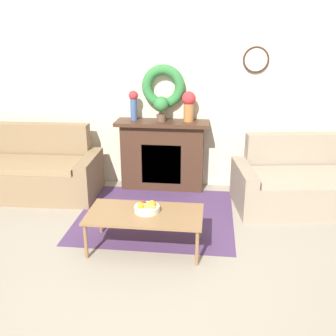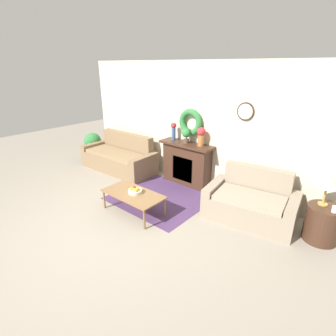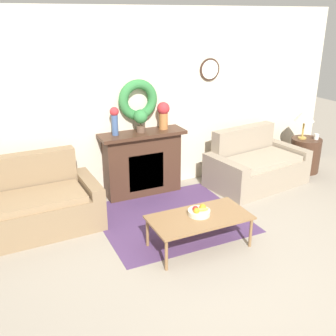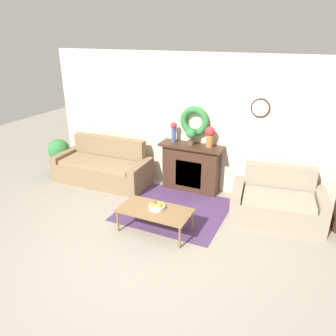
# 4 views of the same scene
# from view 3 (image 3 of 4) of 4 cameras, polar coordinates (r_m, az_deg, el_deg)

# --- Properties ---
(ground_plane) EXTENTS (16.00, 16.00, 0.00)m
(ground_plane) POSITION_cam_3_polar(r_m,az_deg,el_deg) (4.28, 11.28, -16.03)
(ground_plane) COLOR gray
(floor_rug) EXTENTS (1.87, 1.71, 0.01)m
(floor_rug) POSITION_cam_3_polar(r_m,az_deg,el_deg) (5.37, 0.42, -7.23)
(floor_rug) COLOR #4C335B
(floor_rug) RESTS_ON ground_plane
(wall_back) EXTENTS (6.80, 0.20, 2.70)m
(wall_back) POSITION_cam_3_polar(r_m,az_deg,el_deg) (5.92, -3.48, 9.43)
(wall_back) COLOR beige
(wall_back) RESTS_ON ground_plane
(fireplace) EXTENTS (1.28, 0.41, 0.98)m
(fireplace) POSITION_cam_3_polar(r_m,az_deg,el_deg) (5.93, -3.75, 0.78)
(fireplace) COLOR #42281C
(fireplace) RESTS_ON ground_plane
(couch_left) EXTENTS (2.07, 0.95, 0.92)m
(couch_left) POSITION_cam_3_polar(r_m,az_deg,el_deg) (5.26, -21.26, -5.61)
(couch_left) COLOR #846B4C
(couch_left) RESTS_ON ground_plane
(loveseat_right) EXTENTS (1.65, 1.11, 0.88)m
(loveseat_right) POSITION_cam_3_polar(r_m,az_deg,el_deg) (6.47, 12.53, 0.28)
(loveseat_right) COLOR gray
(loveseat_right) RESTS_ON ground_plane
(coffee_table) EXTENTS (1.17, 0.61, 0.40)m
(coffee_table) POSITION_cam_3_polar(r_m,az_deg,el_deg) (4.60, 4.58, -7.38)
(coffee_table) COLOR olive
(coffee_table) RESTS_ON ground_plane
(fruit_bowl) EXTENTS (0.26, 0.26, 0.12)m
(fruit_bowl) POSITION_cam_3_polar(r_m,az_deg,el_deg) (4.60, 4.54, -6.32)
(fruit_bowl) COLOR beige
(fruit_bowl) RESTS_ON coffee_table
(side_table_by_loveseat) EXTENTS (0.51, 0.51, 0.59)m
(side_table_by_loveseat) POSITION_cam_3_polar(r_m,az_deg,el_deg) (7.25, 19.24, 1.81)
(side_table_by_loveseat) COLOR #42281C
(side_table_by_loveseat) RESTS_ON ground_plane
(table_lamp) EXTENTS (0.33, 0.33, 0.51)m
(table_lamp) POSITION_cam_3_polar(r_m,az_deg,el_deg) (7.06, 19.26, 7.18)
(table_lamp) COLOR #B28E42
(table_lamp) RESTS_ON side_table_by_loveseat
(mug) EXTENTS (0.08, 0.08, 0.10)m
(mug) POSITION_cam_3_polar(r_m,az_deg,el_deg) (7.17, 20.73, 4.29)
(mug) COLOR silver
(mug) RESTS_ON side_table_by_loveseat
(vase_on_mantel_left) EXTENTS (0.13, 0.13, 0.40)m
(vase_on_mantel_left) POSITION_cam_3_polar(r_m,az_deg,el_deg) (5.60, -7.76, 7.09)
(vase_on_mantel_left) COLOR #3D5684
(vase_on_mantel_left) RESTS_ON fireplace
(vase_on_mantel_right) EXTENTS (0.19, 0.19, 0.41)m
(vase_on_mantel_right) POSITION_cam_3_polar(r_m,az_deg,el_deg) (5.86, -0.68, 7.92)
(vase_on_mantel_right) COLOR #AD6B38
(vase_on_mantel_right) RESTS_ON fireplace
(potted_plant_on_mantel) EXTENTS (0.20, 0.20, 0.34)m
(potted_plant_on_mantel) POSITION_cam_3_polar(r_m,az_deg,el_deg) (5.71, -4.00, 7.19)
(potted_plant_on_mantel) COLOR brown
(potted_plant_on_mantel) RESTS_ON fireplace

